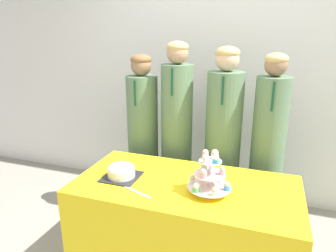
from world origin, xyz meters
TOP-DOWN VIEW (x-y plane):
  - wall_back at (0.00, 1.66)m, footprint 9.00×0.06m
  - table at (0.00, 0.38)m, footprint 1.53×0.76m
  - round_cake at (-0.46, 0.32)m, footprint 0.25×0.25m
  - cake_knife at (-0.30, 0.18)m, footprint 0.22×0.10m
  - cupcake_stand at (0.18, 0.31)m, footprint 0.28×0.28m
  - student_0 at (-0.60, 1.02)m, footprint 0.28×0.29m
  - student_1 at (-0.27, 1.02)m, footprint 0.28×0.28m
  - student_2 at (0.15, 1.02)m, footprint 0.30×0.31m
  - student_3 at (0.52, 1.02)m, footprint 0.27×0.27m

SIDE VIEW (x-z plane):
  - table at x=0.00m, z-range 0.00..0.72m
  - cake_knife at x=-0.30m, z-range 0.72..0.73m
  - student_0 at x=-0.60m, z-range -0.03..1.51m
  - student_3 at x=0.52m, z-range -0.03..1.54m
  - round_cake at x=-0.46m, z-range 0.72..0.83m
  - student_2 at x=0.15m, z-range -0.04..1.58m
  - student_1 at x=-0.27m, z-range -0.03..1.62m
  - cupcake_stand at x=0.18m, z-range 0.71..1.00m
  - wall_back at x=0.00m, z-range 0.00..2.70m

